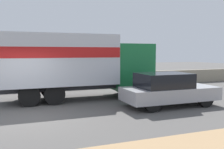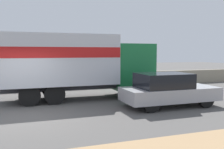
{
  "view_description": "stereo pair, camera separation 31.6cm",
  "coord_description": "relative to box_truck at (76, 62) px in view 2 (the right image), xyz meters",
  "views": [
    {
      "loc": [
        -0.25,
        -9.05,
        2.33
      ],
      "look_at": [
        3.77,
        1.52,
        1.32
      ],
      "focal_mm": 40.0,
      "sensor_mm": 36.0,
      "label": 1
    },
    {
      "loc": [
        0.04,
        -9.16,
        2.33
      ],
      "look_at": [
        3.77,
        1.52,
        1.32
      ],
      "focal_mm": 40.0,
      "sensor_mm": 36.0,
      "label": 2
    }
  ],
  "objects": [
    {
      "name": "stone_wall_backdrop",
      "position": [
        -2.43,
        3.63,
        -1.36
      ],
      "size": [
        60.0,
        0.35,
        0.98
      ],
      "color": "gray",
      "rests_on": "ground_plane"
    },
    {
      "name": "box_truck",
      "position": [
        0.0,
        0.0,
        0.0
      ],
      "size": [
        7.29,
        2.4,
        3.16
      ],
      "color": "#196B38",
      "rests_on": "ground_plane"
    },
    {
      "name": "ground_plane",
      "position": [
        -2.43,
        -3.0,
        -1.85
      ],
      "size": [
        80.0,
        80.0,
        0.0
      ],
      "primitive_type": "plane",
      "color": "#514F4C"
    },
    {
      "name": "car_hatchback",
      "position": [
        3.37,
        -2.95,
        -1.13
      ],
      "size": [
        4.13,
        1.75,
        1.44
      ],
      "color": "#9E9EA3",
      "rests_on": "ground_plane"
    }
  ]
}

